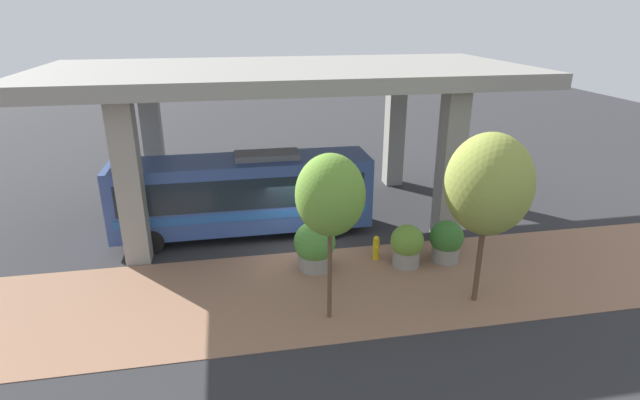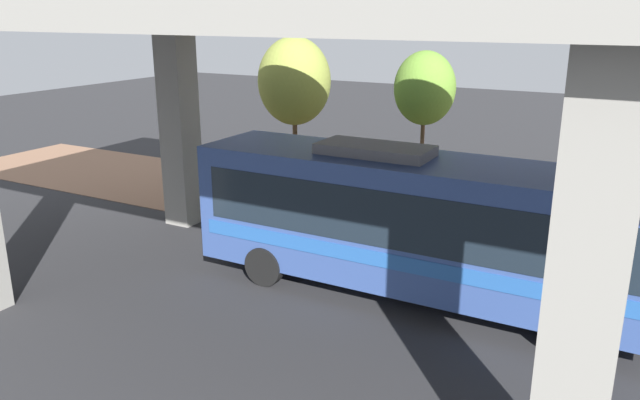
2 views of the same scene
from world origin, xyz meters
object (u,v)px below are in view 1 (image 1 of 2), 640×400
(planter_middle, at_px, (446,241))
(street_tree_far, at_px, (330,195))
(planter_front, at_px, (407,245))
(street_tree_near, at_px, (489,185))
(bus, at_px, (243,192))
(planter_back, at_px, (315,246))
(fire_hydrant, at_px, (376,248))

(planter_middle, bearing_deg, street_tree_far, 119.41)
(planter_middle, height_order, street_tree_far, street_tree_far)
(planter_front, height_order, street_tree_near, street_tree_near)
(bus, bearing_deg, street_tree_far, -161.37)
(planter_middle, distance_m, planter_back, 5.05)
(street_tree_far, bearing_deg, street_tree_near, -89.07)
(fire_hydrant, distance_m, street_tree_near, 5.49)
(bus, bearing_deg, planter_back, -146.11)
(planter_front, xyz_separation_m, street_tree_near, (-2.71, -1.43, 3.23))
(fire_hydrant, distance_m, planter_middle, 2.68)
(fire_hydrant, bearing_deg, bus, 55.70)
(bus, height_order, planter_front, bus)
(fire_hydrant, height_order, planter_back, planter_back)
(bus, height_order, planter_middle, bus)
(planter_back, xyz_separation_m, street_tree_near, (-3.14, -4.84, 3.15))
(planter_front, bearing_deg, bus, 55.46)
(street_tree_near, distance_m, street_tree_far, 4.95)
(planter_front, xyz_separation_m, street_tree_far, (-2.79, 3.53, 3.25))
(planter_middle, height_order, street_tree_near, street_tree_near)
(fire_hydrant, bearing_deg, street_tree_near, -144.90)
(bus, xyz_separation_m, planter_middle, (-3.89, -7.44, -1.11))
(fire_hydrant, height_order, street_tree_far, street_tree_far)
(planter_front, bearing_deg, planter_middle, -86.07)
(planter_front, height_order, planter_back, planter_back)
(street_tree_near, bearing_deg, bus, 47.17)
(fire_hydrant, distance_m, planter_back, 2.50)
(street_tree_far, bearing_deg, bus, 18.63)
(bus, relative_size, street_tree_near, 1.86)
(street_tree_near, bearing_deg, planter_front, 27.74)
(planter_front, distance_m, planter_middle, 1.62)
(planter_middle, relative_size, street_tree_near, 0.29)
(street_tree_far, bearing_deg, planter_front, -51.65)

